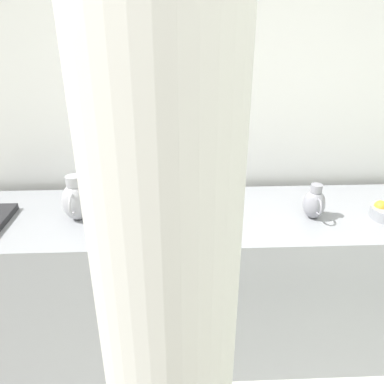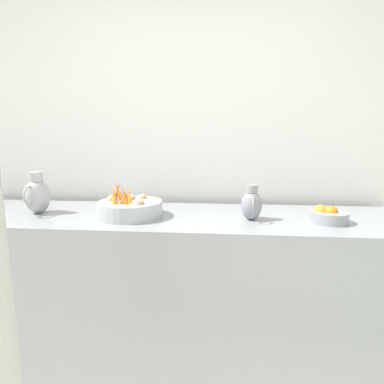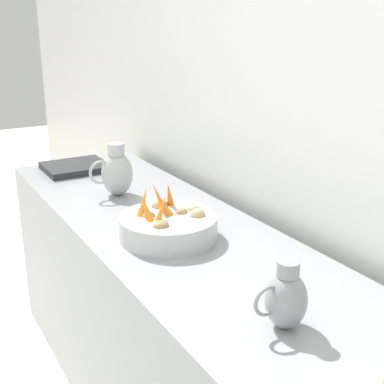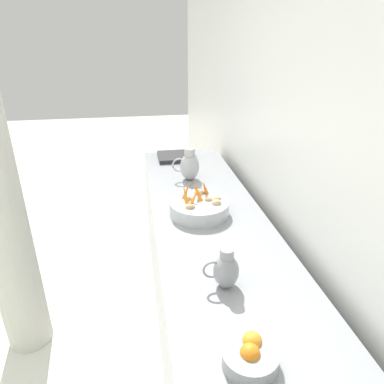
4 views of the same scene
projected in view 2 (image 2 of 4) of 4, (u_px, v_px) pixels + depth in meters
The scene contains 6 objects.
tile_wall_left at pixel (239, 122), 2.20m from camera, with size 0.10×8.36×3.00m, color white.
prep_counter at pixel (159, 286), 1.96m from camera, with size 0.71×2.96×0.93m, color gray.
vegetable_colander at pixel (129, 208), 1.83m from camera, with size 0.38×0.38×0.21m.
orange_bowl at pixel (328, 216), 1.71m from camera, with size 0.20×0.20×0.09m.
metal_pitcher_tall at pixel (37, 195), 1.90m from camera, with size 0.21×0.15×0.25m.
metal_pitcher_short at pixel (252, 204), 1.75m from camera, with size 0.17×0.12×0.20m.
Camera 2 is at (0.32, 0.17, 1.38)m, focal length 29.22 mm.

